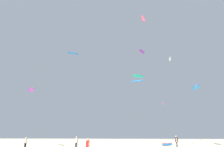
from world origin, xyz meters
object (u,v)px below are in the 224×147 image
(person_left, at_px, (176,141))
(kite_aloft_0, at_px, (31,90))
(kite_grounded_near, at_px, (167,144))
(kite_aloft_5, at_px, (73,53))
(person_foreground, at_px, (88,146))
(person_midground, at_px, (26,142))
(person_right, at_px, (76,142))
(kite_aloft_3, at_px, (138,76))
(kite_aloft_7, at_px, (196,87))
(kite_aloft_4, at_px, (170,59))
(kite_aloft_2, at_px, (143,19))
(kite_aloft_8, at_px, (164,104))
(kite_aloft_6, at_px, (137,81))
(kite_aloft_1, at_px, (142,51))

(person_left, bearing_deg, kite_aloft_0, 9.83)
(kite_grounded_near, relative_size, kite_aloft_5, 0.69)
(kite_grounded_near, bearing_deg, person_foreground, -121.82)
(person_midground, xyz_separation_m, kite_aloft_0, (-1.81, 2.71, 8.53))
(person_left, relative_size, person_right, 1.07)
(person_left, bearing_deg, kite_grounded_near, -77.90)
(kite_aloft_3, relative_size, kite_aloft_5, 1.02)
(kite_grounded_near, height_order, kite_aloft_5, kite_aloft_5)
(person_left, bearing_deg, kite_aloft_7, -123.01)
(person_right, distance_m, kite_aloft_0, 12.95)
(kite_aloft_4, distance_m, kite_aloft_5, 31.86)
(person_foreground, xyz_separation_m, kite_aloft_2, (7.56, 12.42, 22.34))
(person_foreground, distance_m, kite_aloft_5, 47.20)
(kite_aloft_3, distance_m, kite_aloft_8, 13.30)
(kite_aloft_2, bearing_deg, person_midground, -171.60)
(kite_aloft_3, bearing_deg, kite_aloft_2, -91.52)
(kite_aloft_2, height_order, kite_aloft_6, kite_aloft_2)
(person_right, bearing_deg, kite_aloft_1, 114.64)
(person_right, bearing_deg, kite_aloft_8, 102.21)
(kite_aloft_4, relative_size, kite_aloft_6, 0.96)
(kite_aloft_0, distance_m, kite_aloft_8, 32.47)
(kite_aloft_2, distance_m, kite_aloft_6, 13.22)
(kite_aloft_6, height_order, kite_aloft_8, kite_aloft_6)
(kite_aloft_1, bearing_deg, person_left, -86.36)
(kite_grounded_near, bearing_deg, person_midground, -159.38)
(kite_aloft_3, distance_m, kite_aloft_5, 23.12)
(kite_aloft_4, relative_size, kite_aloft_7, 0.69)
(person_foreground, xyz_separation_m, kite_aloft_0, (-12.97, 12.36, 8.44))
(person_foreground, relative_size, kite_aloft_0, 0.49)
(person_right, relative_size, kite_aloft_8, 0.78)
(person_foreground, bearing_deg, person_right, 63.16)
(kite_aloft_8, bearing_deg, person_foreground, -114.52)
(person_left, height_order, kite_aloft_5, kite_aloft_5)
(person_foreground, relative_size, kite_aloft_7, 0.37)
(kite_aloft_2, bearing_deg, person_left, -22.86)
(person_left, bearing_deg, person_right, 18.31)
(person_left, xyz_separation_m, kite_aloft_2, (-3.52, 1.48, 22.29))
(person_foreground, relative_size, kite_aloft_2, 0.74)
(kite_aloft_5, bearing_deg, kite_aloft_4, -1.54)
(kite_aloft_0, bearing_deg, kite_aloft_5, 90.92)
(person_left, height_order, kite_aloft_7, kite_aloft_7)
(kite_aloft_0, bearing_deg, kite_aloft_3, 49.70)
(person_midground, xyz_separation_m, kite_aloft_5, (-2.20, 26.91, 26.78))
(person_left, relative_size, kite_aloft_5, 0.42)
(kite_aloft_3, bearing_deg, kite_aloft_6, -96.00)
(kite_aloft_0, distance_m, kite_aloft_1, 36.25)
(kite_aloft_2, height_order, kite_aloft_5, kite_aloft_5)
(kite_aloft_7, bearing_deg, kite_aloft_3, 114.55)
(person_left, distance_m, kite_aloft_8, 21.55)
(kite_aloft_0, relative_size, kite_aloft_3, 0.79)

